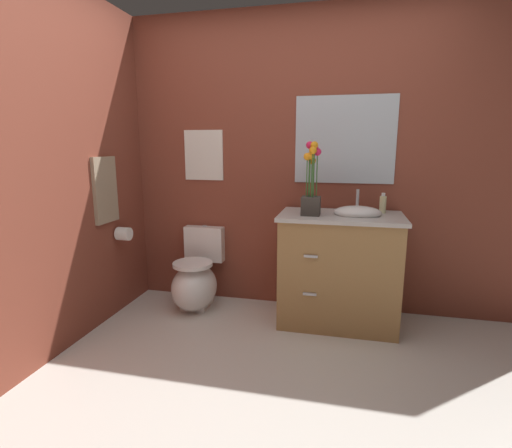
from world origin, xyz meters
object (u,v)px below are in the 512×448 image
Objects in this scene: flower_vase at (311,187)px; hanging_towel at (105,190)px; toilet_paper_roll at (124,234)px; vanity_cabinet at (339,268)px; toilet at (196,281)px; soap_bottle at (383,204)px; wall_poster at (204,155)px; wall_mirror at (345,140)px.

flower_vase is 1.06× the size of hanging_towel.
toilet_paper_roll is at bearing 66.62° from hanging_towel.
vanity_cabinet is 1.80m from toilet_paper_roll.
vanity_cabinet is at bearing -1.24° from toilet.
vanity_cabinet reaches higher than soap_bottle.
wall_poster reaches higher than vanity_cabinet.
wall_poster is at bearing 159.60° from flower_vase.
toilet is at bearing 19.52° from toilet_paper_roll.
toilet_paper_roll is at bearing -176.45° from flower_vase.
wall_mirror is at bearing 58.37° from flower_vase.
toilet_paper_roll is at bearing -171.56° from soap_bottle.
hanging_towel is at bearing -172.06° from flower_vase.
toilet_paper_roll is (0.06, 0.13, -0.38)m from hanging_towel.
flower_vase is 1.60m from toilet_paper_roll.
soap_bottle is 0.60m from wall_mirror.
flower_vase reaches higher than toilet.
soap_bottle is 1.58m from wall_poster.
soap_bottle is (0.31, 0.14, 0.50)m from vanity_cabinet.
toilet is 1.73m from wall_mirror.
wall_mirror reaches higher than wall_poster.
wall_poster is 0.84× the size of hanging_towel.
soap_bottle is at bearing -5.78° from wall_poster.
wall_mirror is (-0.31, 0.15, 0.49)m from soap_bottle.
vanity_cabinet is at bearing -155.80° from soap_bottle.
toilet is 1.11m from wall_poster.
soap_bottle is at bearing -26.32° from wall_mirror.
flower_vase is 0.69× the size of wall_mirror.
hanging_towel reaches higher than toilet.
toilet is 0.65× the size of vanity_cabinet.
vanity_cabinet is 1.52m from wall_poster.
hanging_towel reaches higher than toilet_paper_roll.
toilet is at bearing 174.20° from flower_vase.
wall_mirror is at bearing 14.68° from toilet_paper_roll.
wall_mirror is at bearing 12.40° from toilet.
hanging_towel reaches higher than vanity_cabinet.
wall_poster reaches higher than toilet_paper_roll.
flower_vase is 1.61m from hanging_towel.
soap_bottle is (0.54, 0.21, -0.14)m from flower_vase.
toilet_paper_roll is at bearing -140.06° from wall_poster.
flower_vase is 1.08m from wall_poster.
flower_vase is at bearing -121.63° from wall_mirror.
hanging_towel is at bearing -170.77° from vanity_cabinet.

